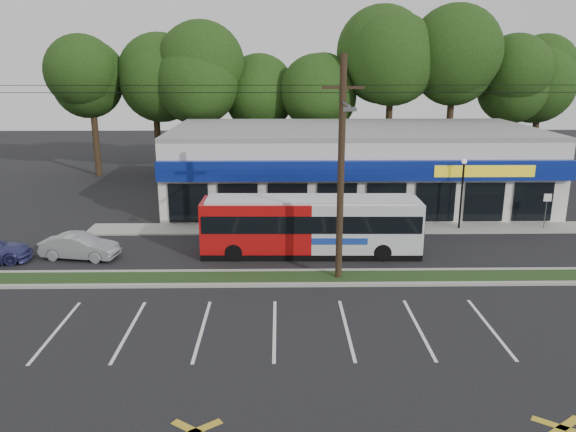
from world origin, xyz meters
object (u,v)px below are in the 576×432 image
(car_silver, at_px, (80,246))
(utility_pole, at_px, (337,163))
(sign_post, at_px, (547,205))
(metrobus, at_px, (311,225))
(pedestrian_a, at_px, (358,229))
(lamp_post, at_px, (462,186))
(pedestrian_b, at_px, (353,217))
(car_dark, at_px, (360,218))

(car_silver, bearing_deg, utility_pole, -94.66)
(sign_post, bearing_deg, metrobus, -163.86)
(metrobus, relative_size, pedestrian_a, 6.42)
(lamp_post, height_order, pedestrian_a, lamp_post)
(sign_post, height_order, pedestrian_a, sign_post)
(metrobus, relative_size, pedestrian_b, 6.20)
(car_dark, distance_m, pedestrian_b, 0.45)
(lamp_post, xyz_separation_m, car_dark, (-5.98, -0.30, -1.87))
(utility_pole, height_order, lamp_post, utility_pole)
(utility_pole, distance_m, pedestrian_a, 7.02)
(sign_post, bearing_deg, utility_pole, -149.85)
(pedestrian_b, bearing_deg, car_silver, 46.27)
(sign_post, relative_size, pedestrian_b, 1.23)
(utility_pole, bearing_deg, sign_post, 30.15)
(car_dark, bearing_deg, pedestrian_a, 158.47)
(utility_pole, distance_m, pedestrian_b, 8.89)
(metrobus, bearing_deg, utility_pole, -74.70)
(utility_pole, bearing_deg, car_silver, 166.26)
(sign_post, relative_size, car_dark, 0.47)
(lamp_post, relative_size, car_silver, 1.10)
(metrobus, relative_size, car_dark, 2.37)
(car_silver, bearing_deg, sign_post, -70.91)
(utility_pole, xyz_separation_m, pedestrian_a, (1.72, 5.07, -4.54))
(sign_post, bearing_deg, car_dark, -179.61)
(utility_pole, bearing_deg, metrobus, 104.33)
(metrobus, bearing_deg, pedestrian_b, 56.37)
(pedestrian_a, bearing_deg, pedestrian_b, -104.61)
(pedestrian_b, bearing_deg, metrobus, 84.83)
(sign_post, xyz_separation_m, metrobus, (-14.08, -4.08, 0.04))
(sign_post, relative_size, metrobus, 0.20)
(pedestrian_a, bearing_deg, lamp_post, -169.98)
(sign_post, relative_size, car_silver, 0.58)
(car_dark, bearing_deg, utility_pole, 152.96)
(lamp_post, bearing_deg, car_dark, -177.13)
(sign_post, bearing_deg, car_silver, -169.99)
(lamp_post, relative_size, car_dark, 0.90)
(lamp_post, bearing_deg, pedestrian_b, -176.27)
(utility_pole, bearing_deg, pedestrian_a, 71.30)
(pedestrian_b, bearing_deg, lamp_post, -146.83)
(utility_pole, distance_m, car_dark, 9.13)
(metrobus, bearing_deg, pedestrian_a, 30.67)
(car_silver, bearing_deg, metrobus, -78.58)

